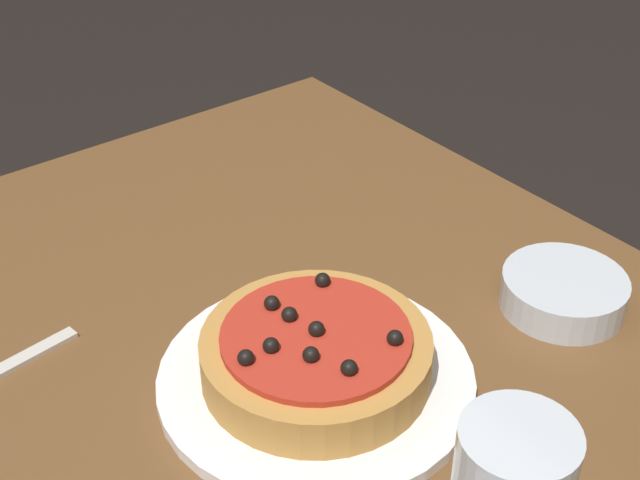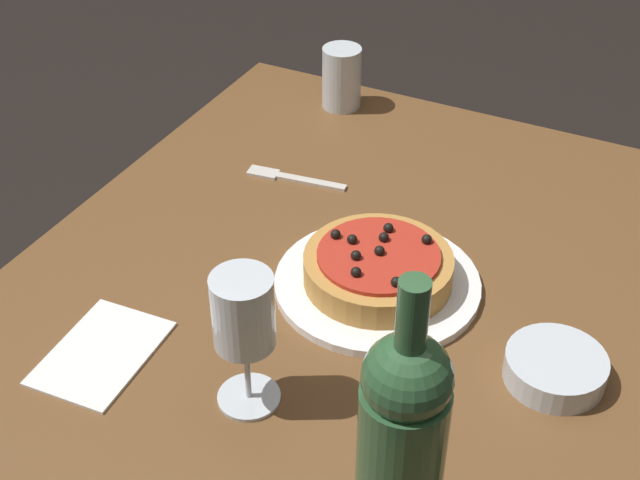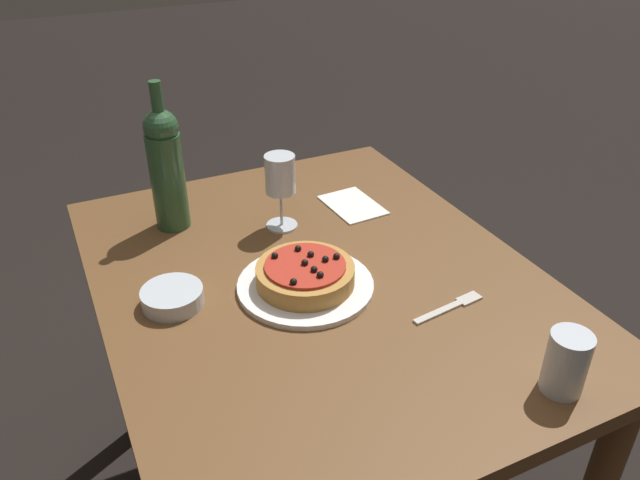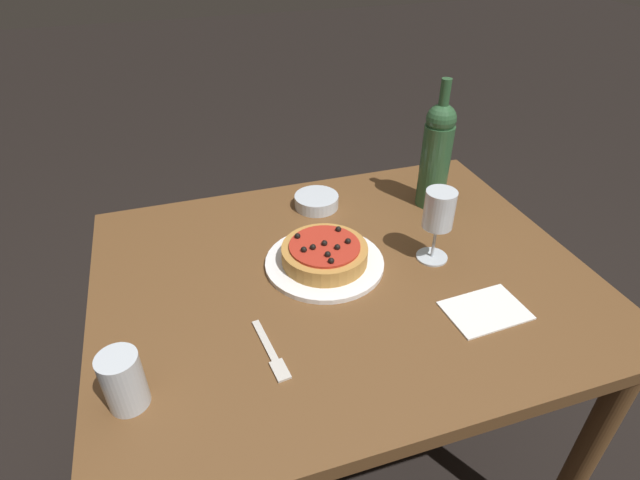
{
  "view_description": "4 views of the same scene",
  "coord_description": "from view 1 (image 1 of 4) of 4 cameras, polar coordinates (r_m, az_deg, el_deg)",
  "views": [
    {
      "loc": [
        0.42,
        -0.31,
        1.32
      ],
      "look_at": [
        -0.08,
        0.09,
        0.88
      ],
      "focal_mm": 50.0,
      "sensor_mm": 36.0,
      "label": 1
    },
    {
      "loc": [
        0.82,
        0.38,
        1.55
      ],
      "look_at": [
        0.02,
        -0.02,
        0.87
      ],
      "focal_mm": 50.0,
      "sensor_mm": 36.0,
      "label": 2
    },
    {
      "loc": [
        -0.97,
        0.46,
        1.52
      ],
      "look_at": [
        -0.03,
        0.01,
        0.88
      ],
      "focal_mm": 35.0,
      "sensor_mm": 36.0,
      "label": 3
    },
    {
      "loc": [
        -0.32,
        -0.83,
        1.49
      ],
      "look_at": [
        -0.02,
        0.1,
        0.81
      ],
      "focal_mm": 28.0,
      "sensor_mm": 36.0,
      "label": 4
    }
  ],
  "objects": [
    {
      "name": "side_bowl",
      "position": [
        0.89,
        15.32,
        -3.23
      ],
      "size": [
        0.12,
        0.12,
        0.03
      ],
      "color": "silver",
      "rests_on": "dining_table"
    },
    {
      "name": "pizza",
      "position": [
        0.76,
        -0.27,
        -7.32
      ],
      "size": [
        0.2,
        0.2,
        0.06
      ],
      "color": "#BC843D",
      "rests_on": "dinner_plate"
    },
    {
      "name": "dinner_plate",
      "position": [
        0.78,
        -0.25,
        -8.86
      ],
      "size": [
        0.28,
        0.28,
        0.01
      ],
      "color": "white",
      "rests_on": "dining_table"
    }
  ]
}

